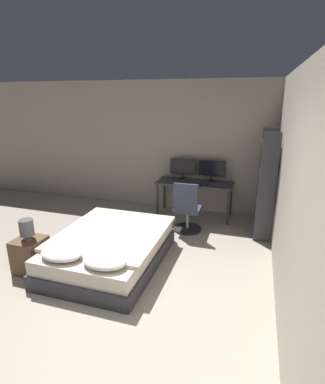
# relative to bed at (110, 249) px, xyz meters

# --- Properties ---
(ground_plane) EXTENTS (20.00, 20.00, 0.00)m
(ground_plane) POSITION_rel_bed_xyz_m (0.40, -1.28, -0.24)
(ground_plane) COLOR #9E9384
(wall_back) EXTENTS (12.00, 0.06, 2.70)m
(wall_back) POSITION_rel_bed_xyz_m (0.40, 2.58, 1.11)
(wall_back) COLOR #9E9384
(wall_back) RESTS_ON ground_plane
(wall_side_right) EXTENTS (0.06, 12.00, 2.70)m
(wall_side_right) POSITION_rel_bed_xyz_m (2.33, 0.22, 1.11)
(wall_side_right) COLOR #9E9384
(wall_side_right) RESTS_ON ground_plane
(bed) EXTENTS (1.47, 1.93, 0.55)m
(bed) POSITION_rel_bed_xyz_m (0.00, 0.00, 0.00)
(bed) COLOR #2D2D33
(bed) RESTS_ON ground_plane
(nightstand) EXTENTS (0.39, 0.40, 0.49)m
(nightstand) POSITION_rel_bed_xyz_m (-0.97, -0.51, 0.01)
(nightstand) COLOR brown
(nightstand) RESTS_ON ground_plane
(bedside_lamp) EXTENTS (0.19, 0.19, 0.29)m
(bedside_lamp) POSITION_rel_bed_xyz_m (-0.97, -0.51, 0.43)
(bedside_lamp) COLOR gray
(bedside_lamp) RESTS_ON nightstand
(desk) EXTENTS (1.52, 0.60, 0.73)m
(desk) POSITION_rel_bed_xyz_m (0.80, 2.21, 0.40)
(desk) COLOR #38383D
(desk) RESTS_ON ground_plane
(monitor_left) EXTENTS (0.54, 0.16, 0.42)m
(monitor_left) POSITION_rel_bed_xyz_m (0.50, 2.41, 0.73)
(monitor_left) COLOR black
(monitor_left) RESTS_ON desk
(monitor_right) EXTENTS (0.54, 0.16, 0.42)m
(monitor_right) POSITION_rel_bed_xyz_m (1.09, 2.41, 0.73)
(monitor_right) COLOR black
(monitor_right) RESTS_ON desk
(keyboard) EXTENTS (0.35, 0.13, 0.02)m
(keyboard) POSITION_rel_bed_xyz_m (0.80, 2.02, 0.50)
(keyboard) COLOR black
(keyboard) RESTS_ON desk
(computer_mouse) EXTENTS (0.07, 0.05, 0.04)m
(computer_mouse) POSITION_rel_bed_xyz_m (1.06, 2.02, 0.51)
(computer_mouse) COLOR black
(computer_mouse) RESTS_ON desk
(office_chair) EXTENTS (0.52, 0.52, 0.95)m
(office_chair) POSITION_rel_bed_xyz_m (0.83, 1.43, 0.14)
(office_chair) COLOR black
(office_chair) RESTS_ON ground_plane
(bookshelf) EXTENTS (0.28, 0.80, 1.85)m
(bookshelf) POSITION_rel_bed_xyz_m (2.14, 1.72, 0.80)
(bookshelf) COLOR #333338
(bookshelf) RESTS_ON ground_plane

